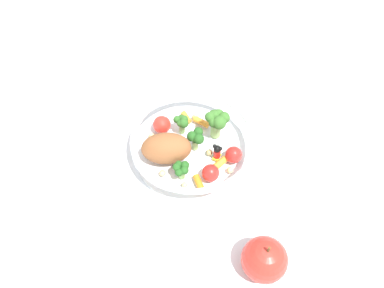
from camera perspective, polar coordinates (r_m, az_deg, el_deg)
The scene contains 3 objects.
ground_plane at distance 0.70m, azimuth 0.46°, elevation -1.01°, with size 2.40×2.40×0.00m, color white.
food_container at distance 0.67m, azimuth -0.44°, elevation 0.03°, with size 0.21×0.21×0.07m.
loose_apple at distance 0.59m, azimuth 10.42°, elevation -16.12°, with size 0.07×0.07×0.08m.
Camera 1 is at (0.35, 0.18, 0.58)m, focal length 36.86 mm.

